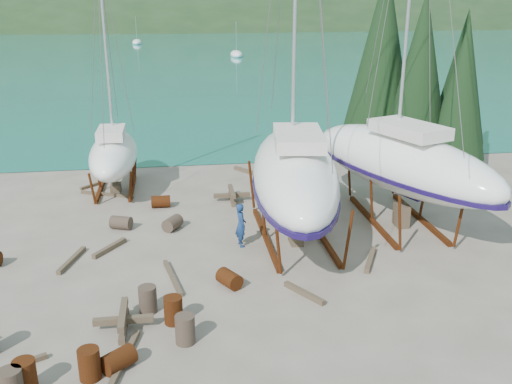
{
  "coord_description": "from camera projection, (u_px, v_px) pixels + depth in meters",
  "views": [
    {
      "loc": [
        -0.94,
        -17.95,
        9.56
      ],
      "look_at": [
        2.12,
        3.0,
        2.3
      ],
      "focal_mm": 40.0,
      "sensor_mm": 36.0,
      "label": 1
    }
  ],
  "objects": [
    {
      "name": "ground",
      "position": [
        209.0,
        284.0,
        20.03
      ],
      "size": [
        600.0,
        600.0,
        0.0
      ],
      "primitive_type": "plane",
      "color": "#645B4F",
      "rests_on": "ground"
    },
    {
      "name": "bay_water",
      "position": [
        171.0,
        15.0,
        314.89
      ],
      "size": [
        700.0,
        700.0,
        0.0
      ],
      "primitive_type": "plane",
      "color": "#187C7A",
      "rests_on": "ground"
    },
    {
      "name": "far_hill",
      "position": [
        171.0,
        15.0,
        319.57
      ],
      "size": [
        800.0,
        360.0,
        110.0
      ],
      "primitive_type": "ellipsoid",
      "color": "#1E351A",
      "rests_on": "ground"
    },
    {
      "name": "far_house_center",
      "position": [
        113.0,
        18.0,
        194.2
      ],
      "size": [
        6.6,
        5.6,
        5.6
      ],
      "color": "beige",
      "rests_on": "ground"
    },
    {
      "name": "far_house_right",
      "position": [
        258.0,
        17.0,
        201.04
      ],
      "size": [
        6.6,
        5.6,
        5.6
      ],
      "color": "beige",
      "rests_on": "ground"
    },
    {
      "name": "cypress_near_right",
      "position": [
        420.0,
        70.0,
        31.09
      ],
      "size": [
        3.6,
        3.6,
        10.0
      ],
      "color": "black",
      "rests_on": "ground"
    },
    {
      "name": "cypress_mid_right",
      "position": [
        462.0,
        91.0,
        29.71
      ],
      "size": [
        3.06,
        3.06,
        8.5
      ],
      "color": "black",
      "rests_on": "ground"
    },
    {
      "name": "cypress_back_left",
      "position": [
        382.0,
        51.0,
        32.48
      ],
      "size": [
        4.14,
        4.14,
        11.5
      ],
      "color": "black",
      "rests_on": "ground"
    },
    {
      "name": "cypress_far_right",
      "position": [
        462.0,
        77.0,
        32.63
      ],
      "size": [
        3.24,
        3.24,
        9.0
      ],
      "color": "black",
      "rests_on": "ground"
    },
    {
      "name": "moored_boat_mid",
      "position": [
        236.0,
        54.0,
        96.16
      ],
      "size": [
        2.0,
        5.0,
        6.05
      ],
      "color": "white",
      "rests_on": "ground"
    },
    {
      "name": "moored_boat_far",
      "position": [
        137.0,
        42.0,
        121.78
      ],
      "size": [
        2.0,
        5.0,
        6.05
      ],
      "color": "white",
      "rests_on": "ground"
    },
    {
      "name": "large_sailboat_near",
      "position": [
        295.0,
        172.0,
        22.92
      ],
      "size": [
        4.86,
        11.73,
        17.93
      ],
      "rotation": [
        0.0,
        0.0,
        -0.14
      ],
      "color": "white",
      "rests_on": "ground"
    },
    {
      "name": "large_sailboat_far",
      "position": [
        401.0,
        161.0,
        24.72
      ],
      "size": [
        6.98,
        11.38,
        17.36
      ],
      "rotation": [
        0.0,
        0.0,
        0.37
      ],
      "color": "white",
      "rests_on": "ground"
    },
    {
      "name": "small_sailboat_shore",
      "position": [
        114.0,
        154.0,
        29.13
      ],
      "size": [
        2.35,
        7.47,
        11.95
      ],
      "rotation": [
        0.0,
        0.0,
        0.0
      ],
      "color": "white",
      "rests_on": "ground"
    },
    {
      "name": "worker",
      "position": [
        241.0,
        225.0,
        22.85
      ],
      "size": [
        0.54,
        0.72,
        1.8
      ],
      "primitive_type": "imported",
      "rotation": [
        0.0,
        0.0,
        1.74
      ],
      "color": "navy",
      "rests_on": "ground"
    },
    {
      "name": "drum_4",
      "position": [
        161.0,
        202.0,
        27.26
      ],
      "size": [
        0.89,
        0.59,
        0.58
      ],
      "primitive_type": "cylinder",
      "rotation": [
        1.57,
        0.0,
        1.56
      ],
      "color": "#5F2A10",
      "rests_on": "ground"
    },
    {
      "name": "drum_5",
      "position": [
        185.0,
        329.0,
        16.5
      ],
      "size": [
        0.58,
        0.58,
        0.88
      ],
      "primitive_type": "cylinder",
      "color": "#2D2823",
      "rests_on": "ground"
    },
    {
      "name": "drum_6",
      "position": [
        229.0,
        279.0,
        19.77
      ],
      "size": [
        0.95,
        1.05,
        0.58
      ],
      "primitive_type": "cylinder",
      "rotation": [
        1.57,
        0.0,
        0.53
      ],
      "color": "#5F2A10",
      "rests_on": "ground"
    },
    {
      "name": "drum_9",
      "position": [
        121.0,
        223.0,
        24.7
      ],
      "size": [
        1.03,
        0.86,
        0.58
      ],
      "primitive_type": "cylinder",
      "rotation": [
        1.57,
        0.0,
        1.2
      ],
      "color": "#2D2823",
      "rests_on": "ground"
    },
    {
      "name": "drum_10",
      "position": [
        25.0,
        376.0,
        14.48
      ],
      "size": [
        0.58,
        0.58,
        0.88
      ],
      "primitive_type": "cylinder",
      "color": "#5F2A10",
      "rests_on": "ground"
    },
    {
      "name": "drum_11",
      "position": [
        173.0,
        223.0,
        24.64
      ],
      "size": [
        0.96,
        1.05,
        0.58
      ],
      "primitive_type": "cylinder",
      "rotation": [
        1.57,
        0.0,
        2.58
      ],
      "color": "#2D2823",
      "rests_on": "ground"
    },
    {
      "name": "drum_12",
      "position": [
        119.0,
        360.0,
        15.37
      ],
      "size": [
        1.05,
        1.01,
        0.58
      ],
      "primitive_type": "cylinder",
      "rotation": [
        1.57,
        0.0,
        2.28
      ],
      "color": "#5F2A10",
      "rests_on": "ground"
    },
    {
      "name": "drum_13",
      "position": [
        89.0,
        364.0,
        14.94
      ],
      "size": [
        0.58,
        0.58,
        0.88
      ],
      "primitive_type": "cylinder",
      "color": "#5F2A10",
      "rests_on": "ground"
    },
    {
      "name": "drum_14",
      "position": [
        173.0,
        310.0,
        17.52
      ],
      "size": [
        0.58,
        0.58,
        0.88
      ],
      "primitive_type": "cylinder",
      "color": "#5F2A10",
      "rests_on": "ground"
    },
    {
      "name": "drum_17",
      "position": [
        148.0,
        299.0,
        18.14
      ],
      "size": [
        0.58,
        0.58,
        0.88
      ],
      "primitive_type": "cylinder",
      "color": "#2D2823",
      "rests_on": "ground"
    },
    {
      "name": "timber_0",
      "position": [
        107.0,
        194.0,
        28.91
      ],
      "size": [
        2.73,
        1.27,
        0.14
      ],
      "primitive_type": "cube",
      "rotation": [
        0.0,
        0.0,
        1.17
      ],
      "color": "brown",
      "rests_on": "ground"
    },
    {
      "name": "timber_1",
      "position": [
        370.0,
        260.0,
        21.67
      ],
      "size": [
        1.09,
        1.94,
        0.19
      ],
      "primitive_type": "cube",
      "rotation": [
        0.0,
        0.0,
        2.68
      ],
      "color": "brown",
      "rests_on": "ground"
    },
    {
      "name": "timber_3",
      "position": [
        0.0,
        371.0,
        15.24
      ],
      "size": [
        2.29,
        1.26,
        0.15
      ],
      "primitive_type": "cube",
      "rotation": [
        0.0,
        0.0,
        2.04
      ],
      "color": "brown",
      "rests_on": "ground"
    },
    {
      "name": "timber_4",
      "position": [
        72.0,
        260.0,
        21.66
      ],
      "size": [
        0.79,
        2.16,
        0.17
      ],
      "primitive_type": "cube",
      "rotation": [
        0.0,
        0.0,
        2.85
      ],
      "color": "brown",
      "rests_on": "ground"
    },
    {
      "name": "timber_5",
      "position": [
        124.0,
        360.0,
        15.72
      ],
      "size": [
        0.75,
        2.67,
        0.16
      ],
      "primitive_type": "cube",
      "rotation": [
        0.0,
        0.0,
        2.92
      ],
      "color": "brown",
      "rests_on": "ground"
    },
    {
      "name": "timber_6",
      "position": [
        245.0,
        171.0,
        32.76
      ],
      "size": [
        1.21,
        1.56,
        0.19
      ],
      "primitive_type": "cube",
      "rotation": [
        0.0,
        0.0,
        0.63
      ],
      "color": "brown",
      "rests_on": "ground"
    },
    {
      "name": "timber_7",
      "position": [
        304.0,
        293.0,
        19.25
      ],
      "size": [
        1.12,
        1.62,
        0.17
      ],
      "primitive_type": "cube",
      "rotation": [
        0.0,
        0.0,
        0.57
      ],
      "color": "brown",
      "rests_on": "ground"
    },
    {
      "name": "timber_8",
      "position": [
        110.0,
        248.0,
        22.68
      ],
      "size": [
        1.22,
        1.64,
        0.19
      ],
      "primitive_type": "cube",
      "rotation": [
        0.0,
        0.0,
        2.54
      ],
      "color": "brown",
      "rests_on": "ground"
    },
    {
      "name": "timber_9",
      "position": [
        98.0,
        184.0,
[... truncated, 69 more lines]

